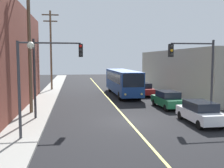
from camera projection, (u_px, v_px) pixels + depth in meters
name	position (u px, v px, depth m)	size (l,w,h in m)	color
ground_plane	(129.00, 121.00, 19.43)	(120.00, 120.00, 0.00)	black
sidewalk_left	(44.00, 101.00, 28.22)	(2.50, 90.00, 0.15)	gray
sidewalk_right	(172.00, 98.00, 30.32)	(2.50, 90.00, 0.15)	gray
lane_stripe_center	(105.00, 94.00, 34.20)	(0.16, 60.00, 0.01)	#D8CC4C
building_right_warehouse	(207.00, 71.00, 36.50)	(12.00, 25.01, 5.82)	gray
city_bus	(122.00, 81.00, 33.55)	(2.70, 12.18, 3.20)	navy
parked_car_white	(200.00, 112.00, 18.69)	(1.87, 4.42, 1.62)	silver
parked_car_green	(168.00, 99.00, 24.68)	(1.96, 4.46, 1.62)	#196038
parked_car_red	(143.00, 89.00, 33.16)	(1.84, 4.41, 1.62)	maroon
utility_pole_near	(29.00, 38.00, 21.49)	(2.40, 0.28, 11.38)	brown
utility_pole_mid	(51.00, 47.00, 38.04)	(2.40, 0.28, 11.45)	brown
traffic_signal_left_corner	(55.00, 63.00, 19.78)	(3.75, 0.48, 6.00)	#2D2D33
traffic_signal_right_corner	(194.00, 63.00, 20.48)	(3.75, 0.48, 6.00)	#2D2D33
street_lamp_left	(23.00, 75.00, 14.53)	(0.98, 0.40, 5.50)	#38383D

